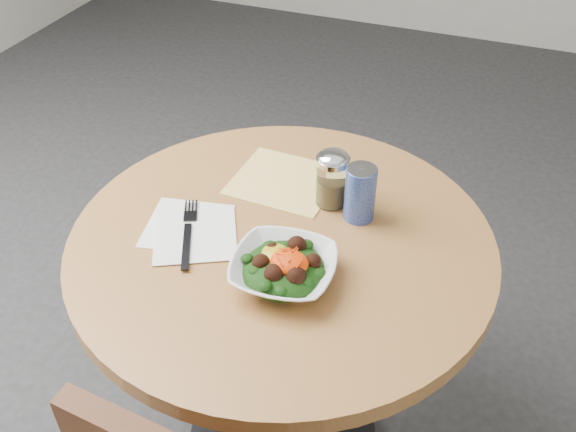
% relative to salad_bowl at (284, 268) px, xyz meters
% --- Properties ---
extents(table, '(0.90, 0.90, 0.75)m').
position_rel_salad_bowl_xyz_m(table, '(-0.05, 0.12, -0.23)').
color(table, black).
rests_on(table, ground).
extents(cloth_napkin, '(0.24, 0.22, 0.00)m').
position_rel_salad_bowl_xyz_m(cloth_napkin, '(-0.12, 0.30, -0.03)').
color(cloth_napkin, yellow).
rests_on(cloth_napkin, table).
extents(paper_napkins, '(0.25, 0.24, 0.00)m').
position_rel_salad_bowl_xyz_m(paper_napkins, '(-0.24, 0.06, -0.03)').
color(paper_napkins, white).
rests_on(paper_napkins, table).
extents(salad_bowl, '(0.22, 0.22, 0.08)m').
position_rel_salad_bowl_xyz_m(salad_bowl, '(0.00, 0.00, 0.00)').
color(salad_bowl, white).
rests_on(salad_bowl, table).
extents(fork, '(0.11, 0.22, 0.00)m').
position_rel_salad_bowl_xyz_m(fork, '(-0.24, 0.06, -0.02)').
color(fork, black).
rests_on(fork, table).
extents(spice_shaker, '(0.07, 0.07, 0.13)m').
position_rel_salad_bowl_xyz_m(spice_shaker, '(0.01, 0.27, 0.04)').
color(spice_shaker, silver).
rests_on(spice_shaker, table).
extents(beverage_can, '(0.07, 0.07, 0.13)m').
position_rel_salad_bowl_xyz_m(beverage_can, '(0.08, 0.24, 0.04)').
color(beverage_can, navy).
rests_on(beverage_can, table).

